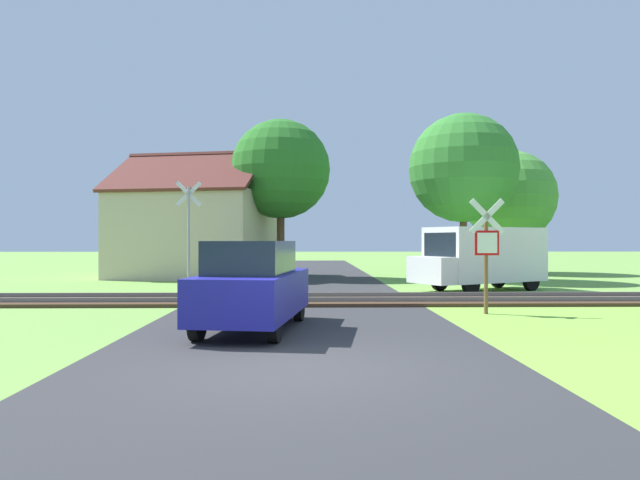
% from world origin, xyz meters
% --- Properties ---
extents(ground_plane, '(160.00, 160.00, 0.00)m').
position_xyz_m(ground_plane, '(0.00, 0.00, 0.00)').
color(ground_plane, '#6B9942').
extents(road_asphalt, '(6.54, 80.00, 0.01)m').
position_xyz_m(road_asphalt, '(0.00, 2.00, 0.00)').
color(road_asphalt, '#2D2D30').
rests_on(road_asphalt, ground).
extents(rail_track, '(60.00, 2.60, 0.22)m').
position_xyz_m(rail_track, '(0.00, 8.46, 0.06)').
color(rail_track, '#422D1E').
rests_on(rail_track, ground).
extents(stop_sign_near, '(0.88, 0.16, 2.81)m').
position_xyz_m(stop_sign_near, '(4.47, 5.76, 1.61)').
color(stop_sign_near, brown).
rests_on(stop_sign_near, ground).
extents(crossing_sign_far, '(0.86, 0.21, 3.81)m').
position_xyz_m(crossing_sign_far, '(-3.92, 11.43, 2.18)').
color(crossing_sign_far, '#9E9EA5').
rests_on(crossing_sign_far, ground).
extents(house, '(8.23, 7.97, 6.10)m').
position_xyz_m(house, '(-5.31, 19.98, 2.19)').
color(house, '#C6B293').
rests_on(house, ground).
extents(tree_far, '(4.98, 4.98, 6.63)m').
position_xyz_m(tree_far, '(11.02, 22.69, 4.13)').
color(tree_far, '#513823').
rests_on(tree_far, ground).
extents(tree_right, '(4.83, 4.83, 7.41)m').
position_xyz_m(tree_right, '(7.02, 17.20, 4.99)').
color(tree_right, '#513823').
rests_on(tree_right, ground).
extents(tree_center, '(4.70, 4.70, 7.51)m').
position_xyz_m(tree_center, '(-1.19, 19.07, 5.15)').
color(tree_center, '#513823').
rests_on(tree_center, ground).
extents(mail_truck, '(5.20, 3.91, 2.24)m').
position_xyz_m(mail_truck, '(6.27, 12.05, 1.24)').
color(mail_truck, white).
rests_on(mail_truck, ground).
extents(parked_car, '(2.18, 4.19, 1.78)m').
position_xyz_m(parked_car, '(-0.95, 3.38, 0.89)').
color(parked_car, navy).
rests_on(parked_car, ground).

